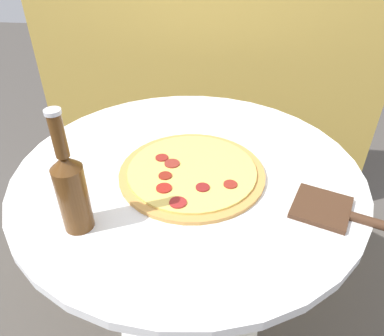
% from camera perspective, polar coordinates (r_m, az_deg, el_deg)
% --- Properties ---
extents(ground_plane, '(8.00, 8.00, 0.00)m').
position_cam_1_polar(ground_plane, '(1.53, -0.38, -23.25)').
color(ground_plane, '#4C4742').
extents(table, '(0.90, 0.90, 0.74)m').
position_cam_1_polar(table, '(1.10, -0.49, -8.34)').
color(table, white).
rests_on(table, ground_plane).
extents(fence_panel, '(1.54, 0.04, 1.64)m').
position_cam_1_polar(fence_panel, '(1.65, 2.60, 18.37)').
color(fence_panel, gold).
rests_on(fence_panel, ground_plane).
extents(pizza, '(0.37, 0.37, 0.02)m').
position_cam_1_polar(pizza, '(0.95, -0.03, -0.62)').
color(pizza, '#C68E47').
rests_on(pizza, table).
extents(beer_bottle, '(0.06, 0.06, 0.28)m').
position_cam_1_polar(beer_bottle, '(0.79, -17.94, -2.97)').
color(beer_bottle, '#563314').
rests_on(beer_bottle, table).
extents(pizza_paddle, '(0.27, 0.16, 0.02)m').
position_cam_1_polar(pizza_paddle, '(0.90, 21.21, -6.26)').
color(pizza_paddle, '#422819').
rests_on(pizza_paddle, table).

